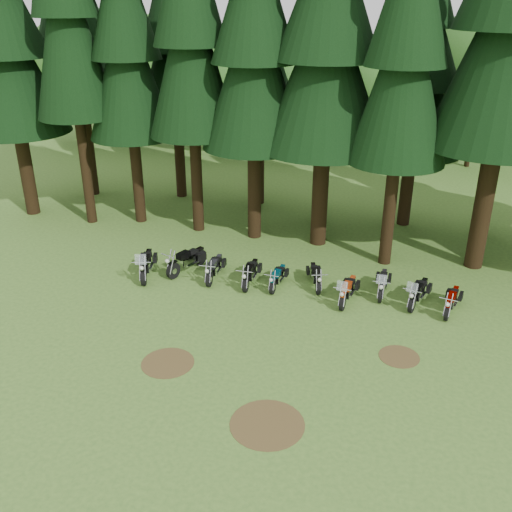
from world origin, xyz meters
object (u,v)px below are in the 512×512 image
object	(u,v)px
motorcycle_3	(250,274)
motorcycle_9	(452,302)
motorcycle_0	(146,265)
motorcycle_1	(187,261)
motorcycle_7	(382,284)
motorcycle_6	(348,291)
motorcycle_4	(278,278)
motorcycle_5	(315,277)
motorcycle_2	(214,269)
motorcycle_8	(418,293)

from	to	relation	value
motorcycle_3	motorcycle_9	world-z (taller)	motorcycle_3
motorcycle_0	motorcycle_1	world-z (taller)	motorcycle_0
motorcycle_0	motorcycle_1	distance (m)	1.78
motorcycle_0	motorcycle_1	xyz separation A→B (m)	(1.53, 0.92, -0.02)
motorcycle_3	motorcycle_7	distance (m)	5.52
motorcycle_7	motorcycle_9	size ratio (longest dim) A/B	1.04
motorcycle_6	motorcycle_1	bearing A→B (deg)	-179.52
motorcycle_4	motorcycle_9	xyz separation A→B (m)	(7.01, -0.20, 0.03)
motorcycle_0	motorcycle_9	bearing A→B (deg)	-15.39
motorcycle_0	motorcycle_5	distance (m)	7.38
motorcycle_7	motorcycle_9	bearing A→B (deg)	-14.35
motorcycle_6	motorcycle_7	bearing A→B (deg)	45.00
motorcycle_0	motorcycle_7	bearing A→B (deg)	-10.80
motorcycle_0	motorcycle_2	xyz separation A→B (m)	(2.93, 0.61, -0.07)
motorcycle_1	motorcycle_3	bearing A→B (deg)	14.83
motorcycle_0	motorcycle_4	bearing A→B (deg)	-11.13
motorcycle_4	motorcycle_5	world-z (taller)	motorcycle_5
motorcycle_6	motorcycle_9	world-z (taller)	motorcycle_6
motorcycle_1	motorcycle_2	xyz separation A→B (m)	(1.40, -0.30, -0.05)
motorcycle_3	motorcycle_4	world-z (taller)	motorcycle_3
motorcycle_1	motorcycle_2	size ratio (longest dim) A/B	1.07
motorcycle_3	motorcycle_7	bearing A→B (deg)	4.28
motorcycle_5	motorcycle_6	distance (m)	1.77
motorcycle_5	motorcycle_8	size ratio (longest dim) A/B	0.89
motorcycle_0	motorcycle_9	xyz separation A→B (m)	(12.78, 0.42, -0.09)
motorcycle_0	motorcycle_9	size ratio (longest dim) A/B	1.20
motorcycle_6	motorcycle_2	bearing A→B (deg)	-178.06
motorcycle_4	motorcycle_5	bearing A→B (deg)	20.82
motorcycle_2	motorcycle_3	bearing A→B (deg)	-4.85
motorcycle_2	motorcycle_6	xyz separation A→B (m)	(5.85, -0.49, 0.01)
motorcycle_7	motorcycle_8	world-z (taller)	motorcycle_8
motorcycle_5	motorcycle_7	distance (m)	2.78
motorcycle_1	motorcycle_8	bearing A→B (deg)	20.12
motorcycle_4	motorcycle_7	xyz separation A→B (m)	(4.31, 0.52, 0.05)
motorcycle_2	motorcycle_1	bearing A→B (deg)	164.64
motorcycle_0	motorcycle_6	xyz separation A→B (m)	(8.78, 0.12, -0.06)
motorcycle_2	motorcycle_9	xyz separation A→B (m)	(9.85, -0.19, -0.02)
motorcycle_3	motorcycle_7	size ratio (longest dim) A/B	1.02
motorcycle_0	motorcycle_8	xyz separation A→B (m)	(11.51, 0.68, -0.06)
motorcycle_3	motorcycle_2	bearing A→B (deg)	176.52
motorcycle_4	motorcycle_6	xyz separation A→B (m)	(3.01, -0.50, 0.06)
motorcycle_1	motorcycle_6	world-z (taller)	motorcycle_6
motorcycle_0	motorcycle_8	size ratio (longest dim) A/B	1.11
motorcycle_0	motorcycle_2	bearing A→B (deg)	-5.48
motorcycle_8	motorcycle_2	bearing A→B (deg)	-164.07
motorcycle_0	motorcycle_7	distance (m)	10.14
motorcycle_4	motorcycle_5	xyz separation A→B (m)	(1.53, 0.47, 0.02)
motorcycle_0	motorcycle_6	distance (m)	8.78
motorcycle_7	motorcycle_1	bearing A→B (deg)	-177.88
motorcycle_0	motorcycle_4	size ratio (longest dim) A/B	1.27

